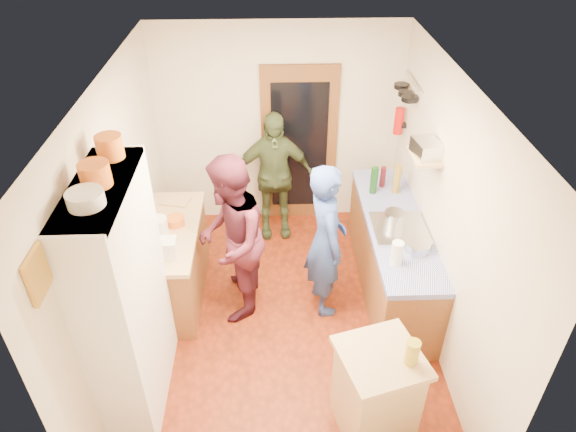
{
  "coord_description": "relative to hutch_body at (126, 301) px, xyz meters",
  "views": [
    {
      "loc": [
        -0.1,
        -3.86,
        4.04
      ],
      "look_at": [
        0.04,
        0.15,
        1.25
      ],
      "focal_mm": 32.0,
      "sensor_mm": 36.0,
      "label": 1
    }
  ],
  "objects": [
    {
      "name": "floor",
      "position": [
        1.3,
        0.8,
        -1.11
      ],
      "size": [
        3.0,
        4.0,
        0.02
      ],
      "primitive_type": "cube",
      "color": "maroon",
      "rests_on": "ground"
    },
    {
      "name": "ceiling",
      "position": [
        1.3,
        0.8,
        1.51
      ],
      "size": [
        3.0,
        4.0,
        0.02
      ],
      "primitive_type": "cube",
      "color": "silver",
      "rests_on": "ground"
    },
    {
      "name": "wall_back",
      "position": [
        1.3,
        2.81,
        0.2
      ],
      "size": [
        3.0,
        0.02,
        2.6
      ],
      "primitive_type": "cube",
      "color": "beige",
      "rests_on": "ground"
    },
    {
      "name": "wall_front",
      "position": [
        1.3,
        -1.21,
        0.2
      ],
      "size": [
        3.0,
        0.02,
        2.6
      ],
      "primitive_type": "cube",
      "color": "beige",
      "rests_on": "ground"
    },
    {
      "name": "wall_left",
      "position": [
        -0.21,
        0.8,
        0.2
      ],
      "size": [
        0.02,
        4.0,
        2.6
      ],
      "primitive_type": "cube",
      "color": "beige",
      "rests_on": "ground"
    },
    {
      "name": "wall_right",
      "position": [
        2.81,
        0.8,
        0.2
      ],
      "size": [
        0.02,
        4.0,
        2.6
      ],
      "primitive_type": "cube",
      "color": "beige",
      "rests_on": "ground"
    },
    {
      "name": "door_frame",
      "position": [
        1.55,
        2.77,
        -0.05
      ],
      "size": [
        0.95,
        0.06,
        2.1
      ],
      "primitive_type": "cube",
      "color": "brown",
      "rests_on": "ground"
    },
    {
      "name": "door_glass",
      "position": [
        1.55,
        2.74,
        -0.05
      ],
      "size": [
        0.7,
        0.02,
        1.7
      ],
      "primitive_type": "cube",
      "color": "black",
      "rests_on": "door_frame"
    },
    {
      "name": "hutch_body",
      "position": [
        0.0,
        0.0,
        0.0
      ],
      "size": [
        0.4,
        1.2,
        2.2
      ],
      "primitive_type": "cube",
      "color": "white",
      "rests_on": "ground"
    },
    {
      "name": "hutch_top_shelf",
      "position": [
        0.0,
        0.0,
        1.08
      ],
      "size": [
        0.4,
        1.14,
        0.04
      ],
      "primitive_type": "cube",
      "color": "white",
      "rests_on": "hutch_body"
    },
    {
      "name": "plate_stack",
      "position": [
        0.0,
        -0.25,
        1.15
      ],
      "size": [
        0.24,
        0.24,
        0.1
      ],
      "primitive_type": "cylinder",
      "color": "white",
      "rests_on": "hutch_top_shelf"
    },
    {
      "name": "orange_pot_a",
      "position": [
        0.0,
        0.0,
        1.18
      ],
      "size": [
        0.21,
        0.21,
        0.17
      ],
      "primitive_type": "cylinder",
      "color": "orange",
      "rests_on": "hutch_top_shelf"
    },
    {
      "name": "orange_pot_b",
      "position": [
        0.0,
        0.4,
        1.19
      ],
      "size": [
        0.2,
        0.2,
        0.18
      ],
      "primitive_type": "cylinder",
      "color": "orange",
      "rests_on": "hutch_top_shelf"
    },
    {
      "name": "left_counter_base",
      "position": [
        0.1,
        1.25,
        -0.68
      ],
      "size": [
        0.6,
        1.4,
        0.85
      ],
      "primitive_type": "cube",
      "color": "brown",
      "rests_on": "ground"
    },
    {
      "name": "left_counter_top",
      "position": [
        0.1,
        1.25,
        -0.23
      ],
      "size": [
        0.64,
        1.44,
        0.05
      ],
      "primitive_type": "cube",
      "color": "tan",
      "rests_on": "left_counter_base"
    },
    {
      "name": "toaster",
      "position": [
        0.15,
        0.81,
        -0.1
      ],
      "size": [
        0.26,
        0.18,
        0.19
      ],
      "primitive_type": "cube",
      "rotation": [
        0.0,
        0.0,
        0.04
      ],
      "color": "white",
      "rests_on": "left_counter_top"
    },
    {
      "name": "kettle",
      "position": [
        0.05,
        1.16,
        -0.1
      ],
      "size": [
        0.2,
        0.2,
        0.2
      ],
      "primitive_type": "cylinder",
      "rotation": [
        0.0,
        0.0,
        0.17
      ],
      "color": "white",
      "rests_on": "left_counter_top"
    },
    {
      "name": "orange_bowl",
      "position": [
        0.18,
        1.33,
        -0.16
      ],
      "size": [
        0.21,
        0.21,
        0.09
      ],
      "primitive_type": "cylinder",
      "rotation": [
        0.0,
        0.0,
        -0.09
      ],
      "color": "orange",
      "rests_on": "left_counter_top"
    },
    {
      "name": "chopping_board",
      "position": [
        0.12,
        1.77,
        -0.19
      ],
      "size": [
        0.34,
        0.28,
        0.02
      ],
      "primitive_type": "cube",
      "rotation": [
        0.0,
        0.0,
        -0.23
      ],
      "color": "tan",
      "rests_on": "left_counter_top"
    },
    {
      "name": "right_counter_base",
      "position": [
        2.5,
        1.3,
        -0.68
      ],
      "size": [
        0.6,
        2.2,
        0.84
      ],
      "primitive_type": "cube",
      "color": "brown",
      "rests_on": "ground"
    },
    {
      "name": "right_counter_top",
      "position": [
        2.5,
        1.3,
        -0.23
      ],
      "size": [
        0.62,
        2.22,
        0.06
      ],
      "primitive_type": "cube",
      "color": "#1920A2",
      "rests_on": "right_counter_base"
    },
    {
      "name": "hob",
      "position": [
        2.5,
        1.15,
        -0.18
      ],
      "size": [
        0.55,
        0.58,
        0.04
      ],
      "primitive_type": "cube",
      "color": "silver",
      "rests_on": "right_counter_top"
    },
    {
      "name": "pot_on_hob",
      "position": [
        2.45,
        1.23,
        -0.09
      ],
      "size": [
        0.21,
        0.21,
        0.13
      ],
      "primitive_type": "cylinder",
      "color": "silver",
      "rests_on": "hob"
    },
    {
      "name": "bottle_a",
      "position": [
        2.35,
        1.88,
        -0.04
      ],
      "size": [
        0.1,
        0.1,
        0.32
      ],
      "primitive_type": "cylinder",
      "rotation": [
        0.0,
        0.0,
        0.23
      ],
      "color": "#143F14",
      "rests_on": "right_counter_top"
    },
    {
      "name": "bottle_b",
      "position": [
        2.48,
        2.02,
        -0.07
      ],
      "size": [
        0.07,
        0.07,
        0.25
      ],
      "primitive_type": "cylinder",
      "rotation": [
        0.0,
        0.0,
        0.2
      ],
      "color": "#591419",
      "rests_on": "right_counter_top"
    },
    {
      "name": "bottle_c",
      "position": [
        2.61,
        1.88,
        -0.03
      ],
      "size": [
        0.1,
        0.1,
        0.34
      ],
      "primitive_type": "cylinder",
      "rotation": [
        0.0,
        0.0,
        0.15
      ],
      "color": "olive",
      "rests_on": "right_counter_top"
    },
    {
      "name": "paper_towel",
      "position": [
        2.35,
        0.63,
        -0.08
      ],
      "size": [
        0.14,
        0.14,
        0.24
      ],
      "primitive_type": "cylinder",
      "rotation": [
        0.0,
        0.0,
        -0.32
      ],
      "color": "white",
      "rests_on": "right_counter_top"
    },
    {
      "name": "mixing_bowl",
      "position": [
        2.6,
        0.81,
        -0.15
      ],
      "size": [
        0.32,
        0.32,
        0.1
      ],
      "primitive_type": "cylinder",
      "rotation": [
        0.0,
        0.0,
        -0.34
      ],
      "color": "silver",
      "rests_on": "right_counter_top"
    },
    {
      "name": "island_base",
      "position": [
        2.01,
        -0.47,
        -0.67
      ],
      "size": [
        0.68,
        0.68,
        0.86
      ],
      "primitive_type": "cube",
      "rotation": [
        0.0,
        0.0,
        0.28
      ],
      "color": "tan",
      "rests_on": "ground"
    },
    {
      "name": "island_top",
      "position": [
        2.01,
        -0.47,
        -0.22
      ],
      "size": [
        0.77,
        0.77,
        0.05
      ],
      "primitive_type": "cube",
      "rotation": [
        0.0,
        0.0,
        0.28
      ],
      "color": "tan",
      "rests_on": "island_base"
    },
    {
      "name": "cutting_board",
      "position": [
        1.95,
        -0.43,
        -0.21
      ],
      "size": [
        0.41,
        0.37,
        0.02
      ],
      "primitive_type": "cube",
      "rotation": [
        0.0,
        0.0,
        0.28
      ],
      "color": "white",
      "rests_on": "island_top"
    },
    {
      "name": "oil_jar",
      "position": [
        2.22,
        -0.53,
        -0.08
      ],
      "size": [
        0.13,
        0.13,
        0.21
      ],
      "primitive_type": "cylinder",
      "rotation": [
        0.0,
        0.0,
        0.28
      ],
      "color": "#AD9E2D",
      "rests_on": "island_top"
    },
    {
      "name": "pan_rail",
      "position": [
        2.76,
        2.33,
        0.95
      ],
      "size": [
        0.02,
        0.65,
        0.02
      ],
      "primitive_type": "cylinder",
      "rotation": [
        1.57,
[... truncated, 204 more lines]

